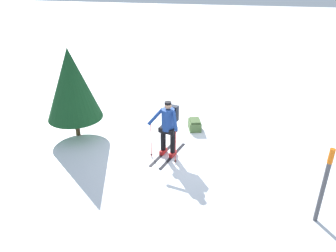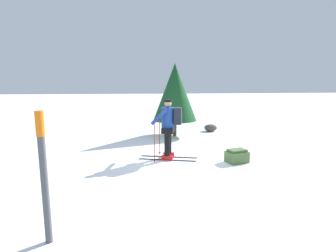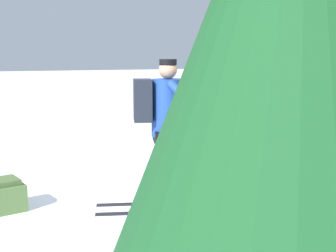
{
  "view_description": "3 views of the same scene",
  "coord_description": "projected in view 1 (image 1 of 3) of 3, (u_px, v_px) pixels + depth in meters",
  "views": [
    {
      "loc": [
        8.06,
        1.35,
        4.85
      ],
      "look_at": [
        0.22,
        -0.34,
        0.91
      ],
      "focal_mm": 35.0,
      "sensor_mm": 36.0,
      "label": 1
    },
    {
      "loc": [
        0.95,
        6.57,
        2.09
      ],
      "look_at": [
        0.22,
        -0.34,
        0.91
      ],
      "focal_mm": 28.0,
      "sensor_mm": 36.0,
      "label": 2
    },
    {
      "loc": [
        -1.49,
        -4.97,
        1.69
      ],
      "look_at": [
        0.22,
        -0.34,
        0.91
      ],
      "focal_mm": 50.0,
      "sensor_mm": 36.0,
      "label": 3
    }
  ],
  "objects": [
    {
      "name": "trail_marker",
      "position": [
        325.0,
        181.0,
        6.49
      ],
      "size": [
        0.1,
        0.1,
        1.74
      ],
      "color": "#4C4C51",
      "rests_on": "ground_plane"
    },
    {
      "name": "dropped_backpack",
      "position": [
        195.0,
        125.0,
        10.71
      ],
      "size": [
        0.63,
        0.51,
        0.35
      ],
      "color": "#4C6B38",
      "rests_on": "ground_plane"
    },
    {
      "name": "skier",
      "position": [
        168.0,
        125.0,
        8.95
      ],
      "size": [
        1.62,
        0.92,
        1.62
      ],
      "color": "black",
      "rests_on": "ground_plane"
    },
    {
      "name": "ground_plane",
      "position": [
        181.0,
        152.0,
        9.47
      ],
      "size": [
        80.0,
        80.0,
        0.0
      ],
      "primitive_type": "plane",
      "color": "white"
    },
    {
      "name": "rock_boulder",
      "position": [
        79.0,
        109.0,
        11.95
      ],
      "size": [
        0.55,
        0.46,
        0.3
      ],
      "primitive_type": "ellipsoid",
      "color": "#474442",
      "rests_on": "ground_plane"
    },
    {
      "name": "pine_tree",
      "position": [
        72.0,
        84.0,
        9.68
      ],
      "size": [
        1.67,
        1.67,
        2.79
      ],
      "color": "#4C331E",
      "rests_on": "ground_plane"
    }
  ]
}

